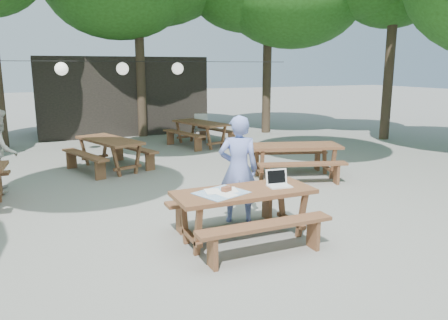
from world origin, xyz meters
name	(u,v)px	position (x,y,z in m)	size (l,w,h in m)	color
ground	(210,216)	(0.00, 0.00, 0.00)	(80.00, 80.00, 0.00)	slate
pavilion	(119,95)	(0.50, 10.50, 1.40)	(6.00, 3.00, 2.80)	black
main_picnic_table	(244,215)	(0.06, -1.14, 0.39)	(2.00, 1.58, 0.75)	#512F1C
picnic_table_ne	(294,161)	(2.72, 1.69, 0.39)	(2.29, 2.08, 0.75)	#512F1C
picnic_table_far_w	(110,154)	(-0.96, 4.15, 0.39)	(2.11, 2.31, 0.75)	#512F1C
picnic_table_far_e	(200,133)	(2.22, 6.36, 0.39)	(2.04, 2.26, 0.75)	#512F1C
woman	(238,169)	(0.33, -0.38, 0.86)	(0.63, 0.41, 1.73)	#7587D6
second_person	(0,150)	(-3.25, 3.13, 0.83)	(0.81, 0.63, 1.67)	silver
plastic_chair	(201,133)	(2.53, 7.12, 0.26)	(0.58, 0.58, 0.90)	silver
laptop	(278,182)	(0.61, -1.13, 0.81)	(0.36, 0.29, 0.24)	white
tabletop_clutter	(222,192)	(-0.27, -1.13, 0.76)	(0.80, 0.74, 0.08)	#3679B9
paper_lanterns	(123,69)	(-0.19, 6.00, 2.40)	(9.00, 0.34, 0.38)	black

